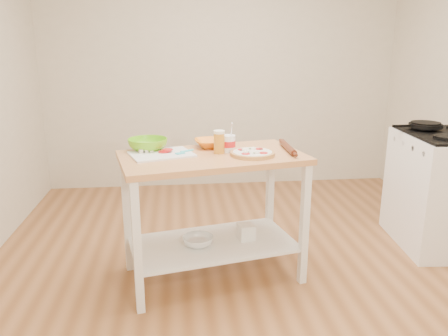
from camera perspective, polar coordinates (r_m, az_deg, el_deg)
room_shell at (r=2.82m, az=4.54°, el=10.47°), size 4.04×4.54×2.74m
prep_island at (r=2.99m, az=-1.49°, el=-2.90°), size 1.33×0.90×0.90m
gas_stove at (r=3.99m, az=26.97°, el=-2.53°), size 0.77×0.88×1.11m
skillet at (r=3.95m, az=24.73°, el=5.07°), size 0.41×0.26×0.03m
pizza at (r=2.91m, az=3.72°, el=1.95°), size 0.30×0.30×0.05m
cutting_board at (r=2.94m, az=-8.24°, el=1.85°), size 0.47×0.41×0.04m
spatula at (r=2.94m, az=-5.27°, el=2.10°), size 0.13×0.12×0.01m
knife at (r=3.02m, az=-9.37°, el=2.34°), size 0.23×0.17×0.01m
orange_bowl at (r=3.14m, az=-1.69°, el=3.26°), size 0.27×0.27×0.06m
green_bowl at (r=3.08m, az=-9.92°, el=3.03°), size 0.36×0.36×0.08m
beer_pint at (r=2.95m, az=-0.64°, el=3.45°), size 0.08×0.08×0.16m
yogurt_tub at (r=2.99m, az=0.59°, el=3.21°), size 0.10×0.10×0.21m
rolling_pin at (r=3.07m, az=8.32°, el=2.67°), size 0.05×0.36×0.04m
shelf_glass_bowl at (r=3.08m, az=-3.40°, el=-9.52°), size 0.26×0.26×0.07m
shelf_bin at (r=3.17m, az=2.90°, el=-8.31°), size 0.13×0.13×0.11m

